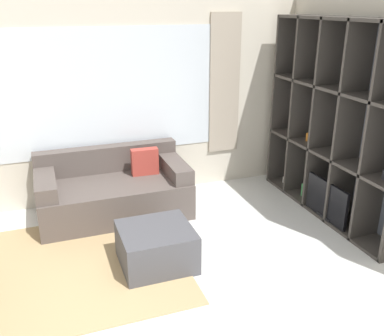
# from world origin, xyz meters

# --- Properties ---
(wall_back) EXTENTS (6.62, 0.11, 2.70)m
(wall_back) POSITION_xyz_m (0.00, 3.16, 1.36)
(wall_back) COLOR beige
(wall_back) RESTS_ON ground_plane
(wall_right) EXTENTS (0.07, 4.32, 2.70)m
(wall_right) POSITION_xyz_m (2.75, 1.56, 1.35)
(wall_right) COLOR beige
(wall_right) RESTS_ON ground_plane
(area_rug) EXTENTS (2.67, 2.01, 0.01)m
(area_rug) POSITION_xyz_m (-0.91, 1.56, 0.01)
(area_rug) COLOR tan
(area_rug) RESTS_ON ground_plane
(shelving_unit) EXTENTS (0.40, 2.36, 2.37)m
(shelving_unit) POSITION_xyz_m (2.55, 1.73, 1.14)
(shelving_unit) COLOR #515660
(shelving_unit) RESTS_ON ground_plane
(couch_main) EXTENTS (1.82, 0.96, 0.79)m
(couch_main) POSITION_xyz_m (-0.03, 2.63, 0.30)
(couch_main) COLOR #564C47
(couch_main) RESTS_ON ground_plane
(ottoman) EXTENTS (0.72, 0.68, 0.41)m
(ottoman) POSITION_xyz_m (0.16, 1.34, 0.20)
(ottoman) COLOR #47474C
(ottoman) RESTS_ON ground_plane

